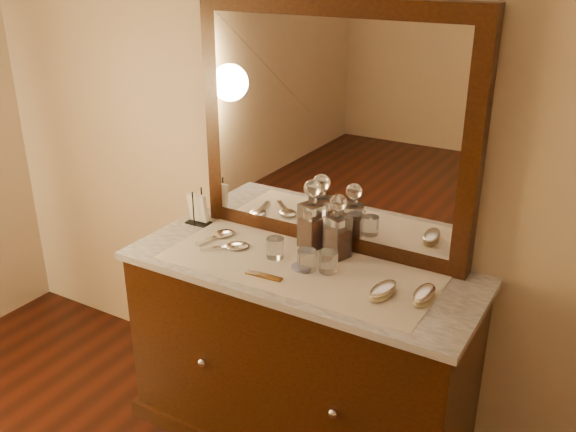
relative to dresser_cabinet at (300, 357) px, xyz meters
The scene contains 18 objects.
dresser_cabinet is the anchor object (origin of this frame).
dresser_plinth 0.37m from the dresser_cabinet, ahead, with size 1.46×0.59×0.08m, color black.
knob_left 0.42m from the dresser_cabinet, 136.47° to the right, with size 0.04×0.04×0.04m, color silver.
knob_right 0.42m from the dresser_cabinet, 43.53° to the right, with size 0.04×0.04×0.04m, color silver.
marble_top 0.42m from the dresser_cabinet, ahead, with size 1.44×0.59×0.03m, color white.
mirror_frame 0.97m from the dresser_cabinet, 90.00° to the left, with size 1.20×0.08×1.00m, color black.
mirror_glass 0.96m from the dresser_cabinet, 90.00° to the left, with size 1.06×0.01×0.86m, color white.
lace_runner 0.44m from the dresser_cabinet, 90.00° to the right, with size 1.10×0.45×0.00m, color silver.
pin_dish 0.45m from the dresser_cabinet, 64.43° to the right, with size 0.07×0.07×0.01m, color silver.
comb 0.48m from the dresser_cabinet, 114.15° to the right, with size 0.15×0.03×0.01m, color brown.
napkin_rack 0.80m from the dresser_cabinet, 168.49° to the left, with size 0.11×0.07×0.16m.
decanter_left 0.58m from the dresser_cabinet, 103.54° to the left, with size 0.11×0.11×0.30m.
decanter_right 0.57m from the dresser_cabinet, 54.91° to the left, with size 0.10×0.10×0.27m.
brush_near 0.60m from the dresser_cabinet, ahead, with size 0.08×0.16×0.04m.
brush_far 0.69m from the dresser_cabinet, ahead, with size 0.07×0.16×0.04m.
hand_mirror_outer 0.63m from the dresser_cabinet, behind, with size 0.10×0.21×0.02m.
hand_mirror_inner 0.55m from the dresser_cabinet, behind, with size 0.19×0.18×0.02m.
tumblers 0.49m from the dresser_cabinet, 25.41° to the right, with size 0.32×0.11×0.08m.
Camera 1 is at (1.09, 0.01, 2.01)m, focal length 39.22 mm.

